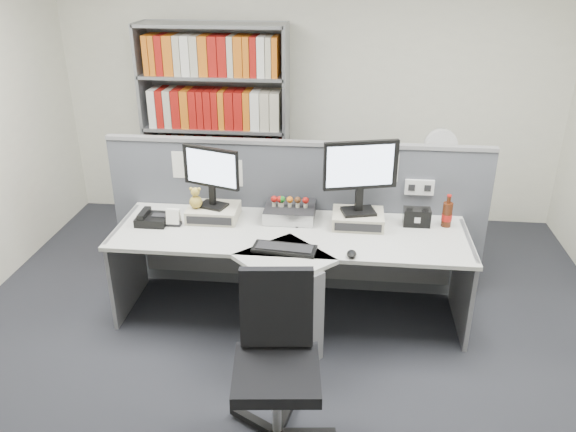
# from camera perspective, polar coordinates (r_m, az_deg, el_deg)

# --- Properties ---
(ground) EXTENTS (5.50, 5.50, 0.00)m
(ground) POSITION_cam_1_polar(r_m,az_deg,el_deg) (3.93, -1.04, -16.33)
(ground) COLOR #2D2E35
(ground) RESTS_ON ground
(room_shell) EXTENTS (5.04, 5.54, 2.72)m
(room_shell) POSITION_cam_1_polar(r_m,az_deg,el_deg) (3.07, -1.30, 9.77)
(room_shell) COLOR white
(room_shell) RESTS_ON ground
(partition) EXTENTS (3.00, 0.08, 1.27)m
(partition) POSITION_cam_1_polar(r_m,az_deg,el_deg) (4.63, 0.84, 0.03)
(partition) COLOR #53565E
(partition) RESTS_ON ground
(desk) EXTENTS (2.60, 1.20, 0.72)m
(desk) POSITION_cam_1_polar(r_m,az_deg,el_deg) (4.14, -0.08, -6.15)
(desk) COLOR beige
(desk) RESTS_ON ground
(monitor_riser_left) EXTENTS (0.38, 0.31, 0.10)m
(monitor_riser_left) POSITION_cam_1_polar(r_m,az_deg,el_deg) (4.43, -7.41, 0.34)
(monitor_riser_left) COLOR #BFB89E
(monitor_riser_left) RESTS_ON desk
(monitor_riser_right) EXTENTS (0.38, 0.31, 0.10)m
(monitor_riser_right) POSITION_cam_1_polar(r_m,az_deg,el_deg) (4.32, 6.95, -0.29)
(monitor_riser_right) COLOR #BFB89E
(monitor_riser_right) RESTS_ON desk
(monitor_left) EXTENTS (0.44, 0.20, 0.47)m
(monitor_left) POSITION_cam_1_polar(r_m,az_deg,el_deg) (4.31, -7.64, 4.34)
(monitor_left) COLOR black
(monitor_left) RESTS_ON monitor_riser_left
(monitor_right) EXTENTS (0.53, 0.23, 0.55)m
(monitor_right) POSITION_cam_1_polar(r_m,az_deg,el_deg) (4.18, 7.21, 4.45)
(monitor_right) COLOR black
(monitor_right) RESTS_ON monitor_riser_right
(desktop_pc) EXTENTS (0.38, 0.34, 0.10)m
(desktop_pc) POSITION_cam_1_polar(r_m,az_deg,el_deg) (4.40, 0.20, 0.40)
(desktop_pc) COLOR black
(desktop_pc) RESTS_ON desk
(figurines) EXTENTS (0.29, 0.05, 0.09)m
(figurines) POSITION_cam_1_polar(r_m,az_deg,el_deg) (4.35, 0.01, 1.54)
(figurines) COLOR #BFB89E
(figurines) RESTS_ON desktop_pc
(keyboard) EXTENTS (0.45, 0.21, 0.03)m
(keyboard) POSITION_cam_1_polar(r_m,az_deg,el_deg) (3.94, -0.35, -3.26)
(keyboard) COLOR black
(keyboard) RESTS_ON desk
(mouse) EXTENTS (0.07, 0.11, 0.04)m
(mouse) POSITION_cam_1_polar(r_m,az_deg,el_deg) (3.88, 6.33, -3.77)
(mouse) COLOR black
(mouse) RESTS_ON desk
(desk_phone) EXTENTS (0.23, 0.21, 0.10)m
(desk_phone) POSITION_cam_1_polar(r_m,az_deg,el_deg) (4.44, -13.35, -0.26)
(desk_phone) COLOR black
(desk_phone) RESTS_ON desk
(desk_calendar) EXTENTS (0.11, 0.08, 0.13)m
(desk_calendar) POSITION_cam_1_polar(r_m,az_deg,el_deg) (4.37, -11.28, -0.25)
(desk_calendar) COLOR black
(desk_calendar) RESTS_ON desk
(plush_toy) EXTENTS (0.10, 0.10, 0.17)m
(plush_toy) POSITION_cam_1_polar(r_m,az_deg,el_deg) (4.38, -9.14, 1.66)
(plush_toy) COLOR #B5993C
(plush_toy) RESTS_ON monitor_riser_left
(speaker) EXTENTS (0.20, 0.11, 0.13)m
(speaker) POSITION_cam_1_polar(r_m,az_deg,el_deg) (4.39, 12.65, -0.10)
(speaker) COLOR black
(speaker) RESTS_ON desk
(cola_bottle) EXTENTS (0.08, 0.08, 0.25)m
(cola_bottle) POSITION_cam_1_polar(r_m,az_deg,el_deg) (4.42, 15.50, 0.15)
(cola_bottle) COLOR #3F190A
(cola_bottle) RESTS_ON desk
(shelving_unit) EXTENTS (1.41, 0.40, 2.00)m
(shelving_unit) POSITION_cam_1_polar(r_m,az_deg,el_deg) (5.76, -7.11, 8.34)
(shelving_unit) COLOR gray
(shelving_unit) RESTS_ON ground
(filing_cabinet) EXTENTS (0.45, 0.61, 0.70)m
(filing_cabinet) POSITION_cam_1_polar(r_m,az_deg,el_deg) (5.48, 14.10, -0.12)
(filing_cabinet) COLOR gray
(filing_cabinet) RESTS_ON ground
(desk_fan) EXTENTS (0.29, 0.17, 0.49)m
(desk_fan) POSITION_cam_1_polar(r_m,az_deg,el_deg) (5.25, 14.84, 6.42)
(desk_fan) COLOR white
(desk_fan) RESTS_ON filing_cabinet
(office_chair) EXTENTS (0.65, 0.66, 0.99)m
(office_chair) POSITION_cam_1_polar(r_m,az_deg,el_deg) (3.29, -1.14, -13.84)
(office_chair) COLOR silver
(office_chair) RESTS_ON ground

